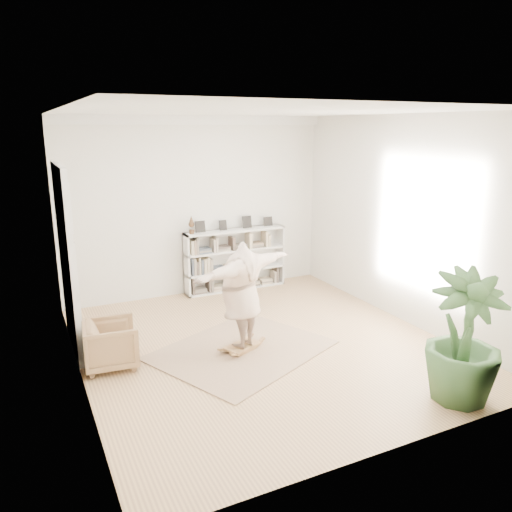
{
  "coord_description": "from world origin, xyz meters",
  "views": [
    {
      "loc": [
        -3.31,
        -6.59,
        3.39
      ],
      "look_at": [
        0.07,
        0.4,
        1.37
      ],
      "focal_mm": 35.0,
      "sensor_mm": 36.0,
      "label": 1
    }
  ],
  "objects": [
    {
      "name": "bookshelf",
      "position": [
        0.74,
        2.82,
        0.64
      ],
      "size": [
        2.2,
        0.35,
        1.64
      ],
      "color": "silver",
      "rests_on": "floor"
    },
    {
      "name": "floor",
      "position": [
        0.0,
        0.0,
        0.0
      ],
      "size": [
        6.0,
        6.0,
        0.0
      ],
      "primitive_type": "plane",
      "color": "#98724E",
      "rests_on": "ground"
    },
    {
      "name": "rug",
      "position": [
        -0.39,
        -0.06,
        0.01
      ],
      "size": [
        3.1,
        2.85,
        0.02
      ],
      "primitive_type": "cube",
      "rotation": [
        0.0,
        0.0,
        0.42
      ],
      "color": "tan",
      "rests_on": "floor"
    },
    {
      "name": "room_shell",
      "position": [
        0.0,
        2.94,
        3.51
      ],
      "size": [
        6.0,
        6.0,
        6.0
      ],
      "color": "silver",
      "rests_on": "floor"
    },
    {
      "name": "houseplant",
      "position": [
        1.52,
        -2.55,
        0.85
      ],
      "size": [
        1.21,
        1.21,
        1.69
      ],
      "primitive_type": "imported",
      "rotation": [
        0.0,
        0.0,
        -0.35
      ],
      "color": "#2F5229",
      "rests_on": "floor"
    },
    {
      "name": "person",
      "position": [
        -0.39,
        -0.06,
        0.96
      ],
      "size": [
        2.08,
        1.33,
        1.65
      ],
      "primitive_type": "imported",
      "rotation": [
        0.0,
        0.0,
        3.56
      ],
      "color": "beige",
      "rests_on": "rocker_board"
    },
    {
      "name": "doors",
      "position": [
        -2.7,
        1.3,
        1.4
      ],
      "size": [
        0.09,
        1.78,
        2.92
      ],
      "color": "white",
      "rests_on": "floor"
    },
    {
      "name": "armchair",
      "position": [
        -2.3,
        0.31,
        0.34
      ],
      "size": [
        0.82,
        0.8,
        0.68
      ],
      "primitive_type": "imported",
      "rotation": [
        0.0,
        0.0,
        1.47
      ],
      "color": "tan",
      "rests_on": "floor"
    },
    {
      "name": "rocker_board",
      "position": [
        -0.39,
        -0.06,
        0.07
      ],
      "size": [
        0.63,
        0.52,
        0.12
      ],
      "rotation": [
        0.0,
        0.0,
        0.42
      ],
      "color": "#98663D",
      "rests_on": "rug"
    }
  ]
}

